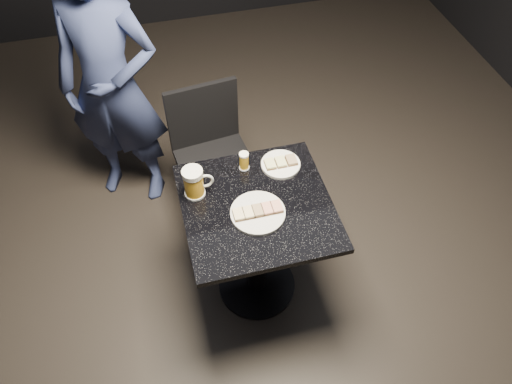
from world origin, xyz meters
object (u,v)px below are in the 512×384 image
table (257,235)px  beer_mug (194,182)px  patron (111,86)px  beer_tumbler (244,161)px  chair (211,150)px  plate_small (281,164)px  plate_large (258,213)px

table → beer_mug: 0.44m
patron → beer_tumbler: patron is taller
table → chair: 0.67m
patron → beer_mug: patron is taller
table → plate_small: bearing=50.7°
chair → plate_small: bearing=-57.5°
patron → beer_mug: (0.33, -0.83, -0.00)m
beer_mug → beer_tumbler: beer_mug is taller
plate_large → patron: 1.18m
beer_mug → table: bearing=-28.0°
plate_small → plate_large: bearing=-124.9°
patron → chair: (0.49, -0.30, -0.33)m
plate_large → table: bearing=79.3°
plate_small → beer_mug: bearing=-170.2°
plate_small → table: size_ratio=0.26×
table → chair: (-0.11, 0.66, -0.01)m
patron → table: patron is taller
patron → chair: size_ratio=1.89×
patron → beer_mug: 0.89m
plate_small → table: 0.38m
plate_small → chair: chair is taller
plate_large → beer_mug: size_ratio=1.62×
plate_large → plate_small: bearing=55.1°
plate_large → plate_small: (0.19, 0.27, 0.00)m
beer_mug → patron: bearing=111.6°
patron → beer_tumbler: bearing=-27.5°
patron → chair: bearing=-8.7°
chair → plate_large: bearing=-82.4°
plate_small → table: (-0.18, -0.22, -0.25)m
plate_large → beer_tumbler: (0.01, 0.30, 0.04)m
plate_large → chair: size_ratio=0.29×
plate_large → table: 0.25m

